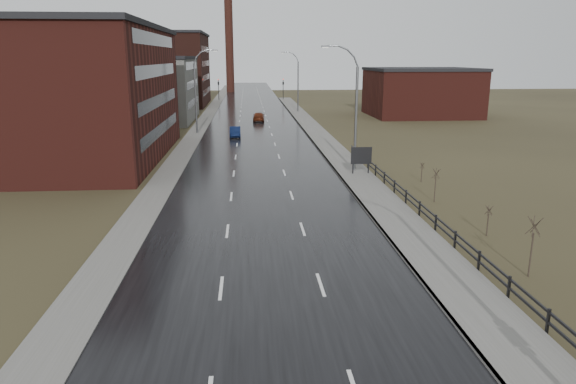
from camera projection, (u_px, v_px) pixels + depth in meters
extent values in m
cube|color=black|center=(255.00, 135.00, 69.94)|extent=(14.00, 300.00, 0.06)
cube|color=#595651|center=(354.00, 174.00, 46.46)|extent=(3.20, 180.00, 0.18)
cube|color=slate|center=(338.00, 174.00, 46.35)|extent=(0.16, 180.00, 0.18)
cube|color=#595651|center=(194.00, 135.00, 69.31)|extent=(2.40, 260.00, 0.12)
cube|color=#471914|center=(50.00, 96.00, 52.25)|extent=(22.00, 28.00, 13.00)
cube|color=black|center=(42.00, 26.00, 50.53)|extent=(22.44, 28.56, 0.50)
cube|color=black|center=(162.00, 129.00, 53.97)|extent=(0.06, 22.40, 1.20)
cube|color=black|center=(160.00, 100.00, 53.20)|extent=(0.06, 22.40, 1.20)
cube|color=black|center=(158.00, 70.00, 52.44)|extent=(0.06, 22.40, 1.20)
cube|color=black|center=(156.00, 40.00, 51.68)|extent=(0.06, 22.40, 1.20)
cube|color=slate|center=(144.00, 90.00, 84.68)|extent=(16.00, 20.00, 10.00)
cube|color=black|center=(141.00, 58.00, 83.34)|extent=(16.32, 20.40, 0.50)
cube|color=black|center=(193.00, 102.00, 85.78)|extent=(0.06, 16.00, 1.20)
cube|color=black|center=(192.00, 84.00, 85.02)|extent=(0.06, 16.00, 1.20)
cube|color=black|center=(191.00, 65.00, 84.26)|extent=(0.06, 16.00, 1.20)
cube|color=#331611|center=(146.00, 71.00, 112.59)|extent=(26.00, 24.00, 15.00)
cube|color=black|center=(144.00, 34.00, 110.62)|extent=(26.52, 24.48, 0.50)
cube|color=black|center=(207.00, 91.00, 114.71)|extent=(0.06, 19.20, 1.20)
cube|color=black|center=(206.00, 77.00, 113.95)|extent=(0.06, 19.20, 1.20)
cube|color=black|center=(206.00, 63.00, 113.19)|extent=(0.06, 19.20, 1.20)
cube|color=black|center=(205.00, 49.00, 112.42)|extent=(0.06, 19.20, 1.20)
cube|color=#471914|center=(421.00, 93.00, 92.42)|extent=(18.00, 16.00, 8.00)
cube|color=black|center=(422.00, 69.00, 91.34)|extent=(18.36, 16.32, 0.50)
cylinder|color=#331611|center=(229.00, 41.00, 152.46)|extent=(2.40, 2.40, 30.00)
cylinder|color=slate|center=(356.00, 121.00, 46.26)|extent=(0.24, 0.24, 9.50)
cylinder|color=slate|center=(356.00, 62.00, 44.94)|extent=(0.51, 0.14, 0.98)
cylinder|color=slate|center=(351.00, 53.00, 44.72)|extent=(0.81, 0.14, 0.81)
cylinder|color=slate|center=(343.00, 48.00, 44.54)|extent=(0.98, 0.14, 0.51)
cylinder|color=slate|center=(333.00, 46.00, 44.44)|extent=(1.01, 0.14, 0.14)
cube|color=slate|center=(326.00, 46.00, 44.40)|extent=(0.70, 0.28, 0.18)
cube|color=silver|center=(325.00, 48.00, 44.42)|extent=(0.50, 0.20, 0.04)
cylinder|color=slate|center=(196.00, 99.00, 70.06)|extent=(0.24, 0.24, 9.50)
cylinder|color=slate|center=(195.00, 60.00, 68.77)|extent=(0.51, 0.14, 0.98)
cylinder|color=slate|center=(198.00, 55.00, 68.62)|extent=(0.81, 0.14, 0.81)
cylinder|color=slate|center=(204.00, 51.00, 68.55)|extent=(0.98, 0.14, 0.51)
cylinder|color=slate|center=(210.00, 50.00, 68.57)|extent=(1.01, 0.14, 0.14)
cube|color=slate|center=(215.00, 50.00, 68.64)|extent=(0.70, 0.28, 0.18)
cube|color=silver|center=(215.00, 51.00, 68.66)|extent=(0.50, 0.20, 0.04)
cylinder|color=slate|center=(298.00, 87.00, 98.33)|extent=(0.24, 0.24, 9.50)
cylinder|color=slate|center=(297.00, 59.00, 97.00)|extent=(0.51, 0.14, 0.98)
cylinder|color=slate|center=(295.00, 56.00, 96.79)|extent=(0.81, 0.14, 0.81)
cylinder|color=slate|center=(291.00, 53.00, 96.61)|extent=(0.98, 0.14, 0.51)
cylinder|color=slate|center=(287.00, 52.00, 96.51)|extent=(1.01, 0.14, 0.14)
cube|color=slate|center=(283.00, 52.00, 96.47)|extent=(0.70, 0.28, 0.18)
cube|color=silver|center=(283.00, 53.00, 96.49)|extent=(0.50, 0.20, 0.04)
cube|color=black|center=(548.00, 322.00, 19.48)|extent=(0.10, 0.10, 1.10)
cube|color=black|center=(509.00, 288.00, 22.37)|extent=(0.10, 0.10, 1.10)
cube|color=black|center=(479.00, 261.00, 25.26)|extent=(0.10, 0.10, 1.10)
cube|color=black|center=(455.00, 240.00, 28.16)|extent=(0.10, 0.10, 1.10)
cube|color=black|center=(436.00, 223.00, 31.05)|extent=(0.10, 0.10, 1.10)
cube|color=black|center=(419.00, 209.00, 33.94)|extent=(0.10, 0.10, 1.10)
cube|color=black|center=(406.00, 197.00, 36.83)|extent=(0.10, 0.10, 1.10)
cube|color=black|center=(394.00, 187.00, 39.73)|extent=(0.10, 0.10, 1.10)
cube|color=black|center=(384.00, 178.00, 42.62)|extent=(0.10, 0.10, 1.10)
cube|color=black|center=(376.00, 171.00, 45.51)|extent=(0.10, 0.10, 1.10)
cube|color=black|center=(368.00, 164.00, 48.40)|extent=(0.10, 0.10, 1.10)
cube|color=black|center=(361.00, 158.00, 51.30)|extent=(0.10, 0.10, 1.10)
cube|color=black|center=(355.00, 152.00, 54.19)|extent=(0.10, 0.10, 1.10)
cube|color=black|center=(439.00, 220.00, 30.46)|extent=(0.08, 53.00, 0.10)
cube|color=black|center=(439.00, 226.00, 30.57)|extent=(0.08, 53.00, 0.10)
cylinder|color=#382D23|center=(531.00, 255.00, 24.55)|extent=(0.08, 0.08, 2.23)
cylinder|color=#382D23|center=(536.00, 226.00, 24.18)|extent=(0.04, 0.75, 0.88)
cylinder|color=#382D23|center=(534.00, 226.00, 24.22)|extent=(0.71, 0.27, 0.89)
cylinder|color=#382D23|center=(533.00, 226.00, 24.20)|extent=(0.42, 0.63, 0.89)
cylinder|color=#382D23|center=(534.00, 227.00, 24.15)|extent=(0.42, 0.63, 0.89)
cylinder|color=#382D23|center=(535.00, 227.00, 24.13)|extent=(0.71, 0.27, 0.89)
cylinder|color=#382D23|center=(488.00, 225.00, 30.33)|extent=(0.08, 0.08, 1.38)
cylinder|color=#382D23|center=(490.00, 210.00, 30.10)|extent=(0.04, 0.47, 0.55)
cylinder|color=#382D23|center=(489.00, 210.00, 30.15)|extent=(0.45, 0.18, 0.56)
cylinder|color=#382D23|center=(488.00, 210.00, 30.12)|extent=(0.27, 0.40, 0.56)
cylinder|color=#382D23|center=(489.00, 211.00, 30.07)|extent=(0.27, 0.40, 0.56)
cylinder|color=#382D23|center=(490.00, 211.00, 30.05)|extent=(0.45, 0.18, 0.56)
cylinder|color=#382D23|center=(435.00, 190.00, 37.41)|extent=(0.08, 0.08, 1.85)
cylinder|color=#382D23|center=(437.00, 174.00, 37.11)|extent=(0.04, 0.62, 0.73)
cylinder|color=#382D23|center=(436.00, 174.00, 37.15)|extent=(0.59, 0.23, 0.74)
cylinder|color=#382D23|center=(435.00, 174.00, 37.13)|extent=(0.35, 0.53, 0.75)
cylinder|color=#382D23|center=(436.00, 174.00, 37.07)|extent=(0.35, 0.53, 0.75)
cylinder|color=#382D23|center=(437.00, 174.00, 37.06)|extent=(0.59, 0.23, 0.74)
cylinder|color=#382D23|center=(422.00, 175.00, 43.57)|extent=(0.08, 0.08, 1.24)
cylinder|color=#382D23|center=(423.00, 165.00, 43.37)|extent=(0.04, 0.43, 0.50)
cylinder|color=#382D23|center=(422.00, 165.00, 43.41)|extent=(0.41, 0.17, 0.51)
cylinder|color=#382D23|center=(422.00, 165.00, 43.39)|extent=(0.25, 0.36, 0.51)
cylinder|color=#382D23|center=(422.00, 166.00, 43.34)|extent=(0.25, 0.36, 0.51)
cylinder|color=#382D23|center=(423.00, 166.00, 43.32)|extent=(0.41, 0.17, 0.51)
cube|color=black|center=(353.00, 166.00, 45.93)|extent=(0.10, 0.10, 1.80)
cube|color=black|center=(369.00, 165.00, 46.04)|extent=(0.10, 0.10, 1.80)
cube|color=silver|center=(361.00, 155.00, 45.70)|extent=(1.77, 0.08, 1.43)
cube|color=black|center=(361.00, 156.00, 45.66)|extent=(1.87, 0.04, 1.53)
cylinder|color=black|center=(219.00, 90.00, 126.54)|extent=(0.16, 0.16, 5.20)
imported|color=black|center=(218.00, 81.00, 125.99)|extent=(0.58, 2.73, 1.10)
sphere|color=#FF190C|center=(218.00, 79.00, 125.77)|extent=(0.18, 0.18, 0.18)
cylinder|color=black|center=(283.00, 89.00, 127.74)|extent=(0.16, 0.16, 5.20)
imported|color=black|center=(283.00, 80.00, 127.19)|extent=(0.58, 2.73, 1.10)
sphere|color=#FF190C|center=(283.00, 79.00, 126.97)|extent=(0.18, 0.18, 0.18)
imported|color=#0B1537|center=(235.00, 132.00, 68.05)|extent=(1.51, 4.12, 1.35)
imported|color=#551F0E|center=(259.00, 117.00, 84.74)|extent=(2.04, 4.68, 1.57)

